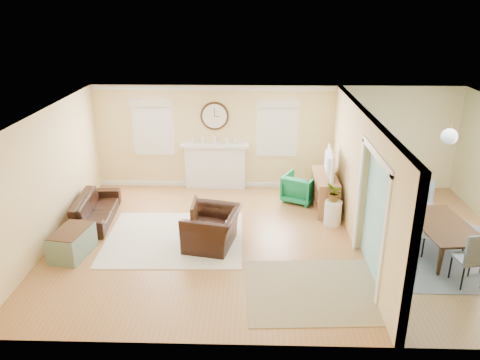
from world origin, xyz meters
The scene contains 27 objects.
floor centered at (0.00, 0.00, 0.00)m, with size 9.00×9.00×0.00m, color #9C6A3A.
wall_back centered at (0.00, 3.00, 1.30)m, with size 9.00×0.02×2.60m, color #E6C37F.
wall_front centered at (0.00, -3.00, 1.30)m, with size 9.00×0.02×2.60m, color #E6C37F.
wall_left centered at (-4.50, 0.00, 1.30)m, with size 0.02×6.00×2.60m, color #E6C37F.
ceiling centered at (0.00, 0.00, 2.60)m, with size 9.00×6.00×0.02m, color white.
partition centered at (1.51, 0.28, 1.36)m, with size 0.17×6.00×2.60m.
fireplace centered at (-1.50, 2.88, 0.60)m, with size 1.70×0.30×1.17m.
wall_clock centered at (-1.50, 2.97, 1.85)m, with size 0.70×0.07×0.70m.
window_left centered at (-3.05, 2.95, 1.66)m, with size 1.05×0.13×1.42m.
window_right centered at (0.05, 2.95, 1.66)m, with size 1.05×0.13×1.42m.
pendant centered at (3.00, 0.00, 2.20)m, with size 0.30×0.30×0.55m.
rug_cream centered at (-2.12, 0.08, 0.01)m, with size 2.72×2.36×0.01m, color beige.
rug_jute centered at (0.52, -1.66, 0.01)m, with size 2.32×1.90×0.01m, color tan.
rug_grey centered at (3.05, -0.33, 0.01)m, with size 2.22×2.78×0.01m, color slate.
sofa centered at (-3.96, 0.87, 0.28)m, with size 1.88×0.74×0.55m, color black.
eames_chair centered at (-1.32, -0.16, 0.36)m, with size 1.12×0.98×0.73m, color black.
green_chair centered at (0.58, 2.06, 0.34)m, with size 0.72×0.74×0.67m, color #036736.
trunk centered at (-3.93, -0.62, 0.26)m, with size 0.69×0.98×0.52m.
credenza centered at (1.11, 1.69, 0.40)m, with size 0.48×1.40×0.80m.
tv centered at (1.09, 1.69, 1.10)m, with size 1.03×0.14×0.59m, color black.
garden_stool centered at (1.17, 0.82, 0.27)m, with size 0.36×0.36×0.53m, color white.
potted_plant centered at (1.17, 0.82, 0.73)m, with size 0.36×0.31×0.40m, color #337F33.
dining_table centered at (3.05, -0.33, 0.30)m, with size 1.72×0.96×0.60m, color #492813.
dining_chair_n centered at (3.06, 0.87, 0.56)m, with size 0.50×0.50×0.95m.
dining_chair_s centered at (3.07, -1.38, 0.60)m, with size 0.51×0.51×1.01m.
dining_chair_w centered at (2.46, -0.36, 0.56)m, with size 0.42×0.42×0.95m.
dining_chair_e centered at (3.62, -0.29, 0.54)m, with size 0.48×0.48×0.92m.
Camera 1 is at (-0.55, -8.27, 4.52)m, focal length 35.00 mm.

